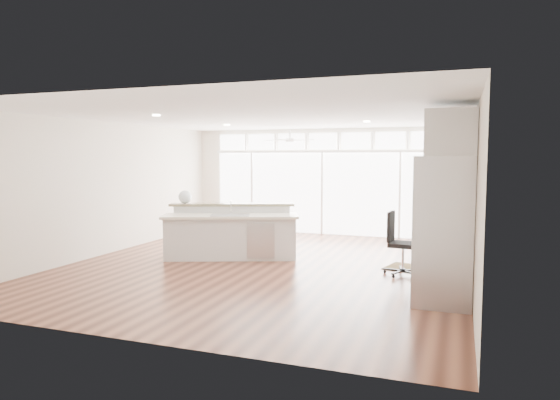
% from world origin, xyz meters
% --- Properties ---
extents(floor, '(7.00, 8.00, 0.02)m').
position_xyz_m(floor, '(0.00, 0.00, -0.01)').
color(floor, '#462115').
rests_on(floor, ground).
extents(ceiling, '(7.00, 8.00, 0.02)m').
position_xyz_m(ceiling, '(0.00, 0.00, 2.70)').
color(ceiling, white).
rests_on(ceiling, wall_back).
extents(wall_back, '(7.00, 0.04, 2.70)m').
position_xyz_m(wall_back, '(0.00, 4.00, 1.35)').
color(wall_back, beige).
rests_on(wall_back, floor).
extents(wall_front, '(7.00, 0.04, 2.70)m').
position_xyz_m(wall_front, '(0.00, -4.00, 1.35)').
color(wall_front, beige).
rests_on(wall_front, floor).
extents(wall_left, '(0.04, 8.00, 2.70)m').
position_xyz_m(wall_left, '(-3.50, 0.00, 1.35)').
color(wall_left, beige).
rests_on(wall_left, floor).
extents(wall_right, '(0.04, 8.00, 2.70)m').
position_xyz_m(wall_right, '(3.50, 0.00, 1.35)').
color(wall_right, beige).
rests_on(wall_right, floor).
extents(glass_wall, '(5.80, 0.06, 2.08)m').
position_xyz_m(glass_wall, '(0.00, 3.94, 1.05)').
color(glass_wall, white).
rests_on(glass_wall, wall_back).
extents(transom_row, '(5.90, 0.06, 0.40)m').
position_xyz_m(transom_row, '(0.00, 3.94, 2.38)').
color(transom_row, white).
rests_on(transom_row, wall_back).
extents(desk_window, '(0.04, 0.85, 0.85)m').
position_xyz_m(desk_window, '(3.46, 0.30, 1.55)').
color(desk_window, white).
rests_on(desk_window, wall_right).
extents(ceiling_fan, '(1.16, 1.16, 0.32)m').
position_xyz_m(ceiling_fan, '(-0.50, 2.80, 2.48)').
color(ceiling_fan, white).
rests_on(ceiling_fan, ceiling).
extents(recessed_lights, '(3.40, 3.00, 0.02)m').
position_xyz_m(recessed_lights, '(0.00, 0.20, 2.68)').
color(recessed_lights, white).
rests_on(recessed_lights, ceiling).
extents(oven_cabinet, '(0.64, 1.20, 2.50)m').
position_xyz_m(oven_cabinet, '(3.17, 1.80, 1.25)').
color(oven_cabinet, silver).
rests_on(oven_cabinet, floor).
extents(desk_nook, '(0.72, 1.30, 0.76)m').
position_xyz_m(desk_nook, '(3.13, 0.30, 0.38)').
color(desk_nook, silver).
rests_on(desk_nook, floor).
extents(upper_cabinets, '(0.64, 1.30, 0.64)m').
position_xyz_m(upper_cabinets, '(3.17, 0.30, 2.35)').
color(upper_cabinets, silver).
rests_on(upper_cabinets, wall_right).
extents(refrigerator, '(0.76, 0.90, 2.00)m').
position_xyz_m(refrigerator, '(3.11, -1.35, 1.00)').
color(refrigerator, '#ACADB1').
rests_on(refrigerator, floor).
extents(fridge_cabinet, '(0.64, 0.90, 0.60)m').
position_xyz_m(fridge_cabinet, '(3.17, -1.35, 2.30)').
color(fridge_cabinet, silver).
rests_on(fridge_cabinet, wall_right).
extents(framed_photos, '(0.06, 0.22, 0.80)m').
position_xyz_m(framed_photos, '(3.46, 0.92, 1.40)').
color(framed_photos, black).
rests_on(framed_photos, wall_right).
extents(kitchen_island, '(2.81, 1.87, 1.04)m').
position_xyz_m(kitchen_island, '(-0.89, 0.37, 0.52)').
color(kitchen_island, silver).
rests_on(kitchen_island, floor).
extents(rug, '(1.13, 0.94, 0.01)m').
position_xyz_m(rug, '(2.59, 0.60, 0.01)').
color(rug, '#332310').
rests_on(rug, floor).
extents(office_chair, '(0.60, 0.56, 1.06)m').
position_xyz_m(office_chair, '(2.43, 0.09, 0.53)').
color(office_chair, black).
rests_on(office_chair, floor).
extents(fishbowl, '(0.34, 0.34, 0.27)m').
position_xyz_m(fishbowl, '(-1.93, 0.40, 1.18)').
color(fishbowl, silver).
rests_on(fishbowl, kitchen_island).
extents(monitor, '(0.10, 0.44, 0.36)m').
position_xyz_m(monitor, '(3.05, 0.30, 0.94)').
color(monitor, black).
rests_on(monitor, desk_nook).
extents(keyboard, '(0.12, 0.31, 0.02)m').
position_xyz_m(keyboard, '(2.88, 0.30, 0.77)').
color(keyboard, white).
rests_on(keyboard, desk_nook).
extents(potted_plant, '(0.29, 0.32, 0.25)m').
position_xyz_m(potted_plant, '(3.17, 1.80, 2.62)').
color(potted_plant, '#2E5624').
rests_on(potted_plant, oven_cabinet).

